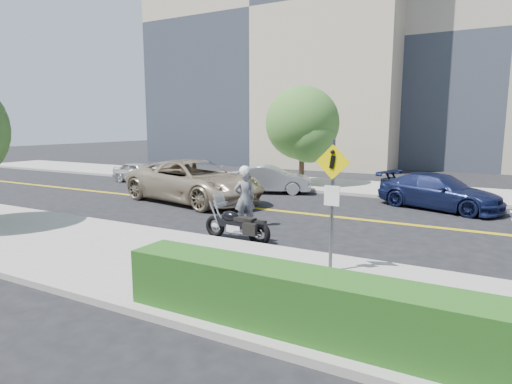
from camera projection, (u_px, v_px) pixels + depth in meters
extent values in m
plane|color=black|center=(282.00, 211.00, 17.26)|extent=(120.00, 120.00, 0.00)
cube|color=#9E9B91|center=(154.00, 261.00, 10.75)|extent=(60.00, 5.00, 0.15)
cube|color=#9E9B91|center=(339.00, 186.00, 23.75)|extent=(60.00, 5.00, 0.15)
cube|color=tan|center=(287.00, 25.00, 39.11)|extent=(22.00, 14.00, 25.00)
cube|color=#A39984|center=(511.00, 42.00, 34.43)|extent=(18.00, 14.00, 20.00)
cube|color=#235619|center=(381.00, 319.00, 6.26)|extent=(9.00, 0.90, 1.00)
cylinder|color=#4C4C51|center=(332.00, 207.00, 9.55)|extent=(0.08, 0.08, 3.00)
cube|color=#F9D800|center=(333.00, 162.00, 9.37)|extent=(0.78, 0.03, 0.78)
cube|color=white|center=(332.00, 196.00, 9.49)|extent=(0.35, 0.03, 0.45)
imported|color=#9E9DA2|center=(245.00, 198.00, 14.47)|extent=(0.85, 0.84, 1.98)
sphere|color=white|center=(245.00, 171.00, 14.33)|extent=(0.36, 0.36, 0.36)
imported|color=tan|center=(195.00, 181.00, 19.20)|extent=(7.31, 4.45, 1.89)
imported|color=beige|center=(140.00, 172.00, 25.71)|extent=(3.71, 1.72, 1.23)
imported|color=#A3A5AA|center=(270.00, 179.00, 21.79)|extent=(4.48, 2.94, 1.40)
imported|color=#18204A|center=(439.00, 192.00, 17.61)|extent=(5.39, 3.58, 1.45)
cylinder|color=#382619|center=(302.00, 146.00, 23.92)|extent=(0.29, 0.29, 4.53)
sphere|color=#386B22|center=(302.00, 123.00, 23.73)|extent=(4.08, 4.08, 4.08)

